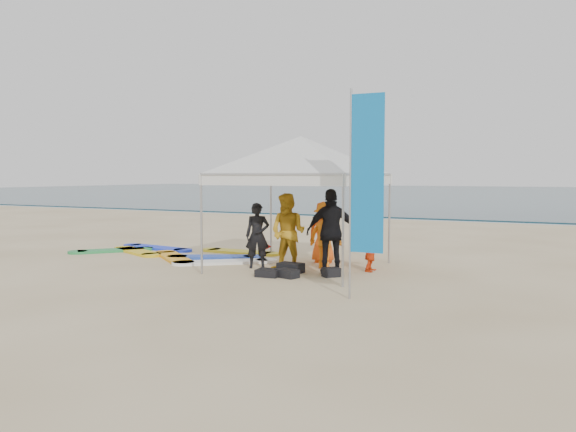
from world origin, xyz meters
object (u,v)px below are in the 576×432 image
(person_black_a, at_px, (257,236))
(person_yellow, at_px, (288,232))
(person_orange_a, at_px, (326,236))
(feather_flag, at_px, (366,176))
(marker_pennant, at_px, (266,246))
(person_black_b, at_px, (332,232))
(canopy_tent, at_px, (301,137))
(surfboard_spread, at_px, (180,254))
(person_seated, at_px, (370,250))
(person_orange_b, at_px, (323,232))

(person_black_a, relative_size, person_yellow, 0.87)
(person_orange_a, height_order, feather_flag, feather_flag)
(person_orange_a, relative_size, marker_pennant, 2.47)
(person_yellow, distance_m, person_black_b, 1.08)
(canopy_tent, xyz_separation_m, surfboard_spread, (-3.94, 0.52, -3.08))
(person_yellow, relative_size, person_orange_a, 1.14)
(person_black_a, bearing_deg, canopy_tent, -4.03)
(person_seated, relative_size, marker_pennant, 1.53)
(person_orange_b, distance_m, surfboard_spread, 4.19)
(person_black_b, xyz_separation_m, surfboard_spread, (-4.91, 1.02, -0.92))
(person_black_a, xyz_separation_m, person_seated, (2.57, 0.73, -0.29))
(person_black_a, bearing_deg, person_black_b, -29.72)
(person_orange_b, xyz_separation_m, feather_flag, (2.28, -3.64, 1.42))
(person_black_a, distance_m, person_yellow, 0.86)
(canopy_tent, bearing_deg, person_orange_b, 81.43)
(person_black_a, distance_m, feather_flag, 4.28)
(person_black_a, bearing_deg, surfboard_spread, 135.62)
(person_seated, xyz_separation_m, canopy_tent, (-1.61, -0.33, 2.63))
(person_seated, xyz_separation_m, feather_flag, (0.82, -2.94, 1.71))
(person_orange_b, xyz_separation_m, canopy_tent, (-0.16, -1.03, 2.34))
(person_orange_a, bearing_deg, person_seated, -157.29)
(person_yellow, xyz_separation_m, person_orange_a, (0.65, 0.72, -0.11))
(person_yellow, relative_size, marker_pennant, 2.82)
(person_black_b, bearing_deg, person_orange_b, -90.75)
(person_orange_a, height_order, person_orange_b, person_orange_a)
(person_black_a, distance_m, canopy_tent, 2.56)
(person_seated, distance_m, surfboard_spread, 5.57)
(person_black_b, bearing_deg, person_seated, -156.82)
(canopy_tent, bearing_deg, marker_pennant, -168.54)
(person_black_a, bearing_deg, person_orange_a, -3.75)
(person_orange_a, xyz_separation_m, canopy_tent, (-0.55, -0.24, 2.33))
(person_black_a, xyz_separation_m, person_yellow, (0.85, -0.07, 0.12))
(person_orange_b, bearing_deg, person_black_a, 45.11)
(person_black_a, bearing_deg, person_seated, -11.11)
(person_black_a, height_order, person_orange_a, person_orange_a)
(person_black_a, height_order, canopy_tent, canopy_tent)
(canopy_tent, height_order, surfboard_spread, canopy_tent)
(person_black_a, height_order, surfboard_spread, person_black_a)
(person_seated, bearing_deg, feather_flag, -166.10)
(person_orange_a, xyz_separation_m, person_seated, (1.07, 0.09, -0.30))
(marker_pennant, distance_m, surfboard_spread, 3.20)
(feather_flag, bearing_deg, marker_pennant, 143.28)
(person_orange_b, height_order, surfboard_spread, person_orange_b)
(canopy_tent, relative_size, feather_flag, 1.27)
(person_yellow, distance_m, person_orange_a, 0.98)
(person_black_a, height_order, person_black_b, person_black_b)
(person_orange_a, bearing_deg, marker_pennant, 34.52)
(person_black_b, relative_size, marker_pennant, 3.00)
(person_orange_a, relative_size, canopy_tent, 0.33)
(person_orange_b, bearing_deg, person_seated, 147.03)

